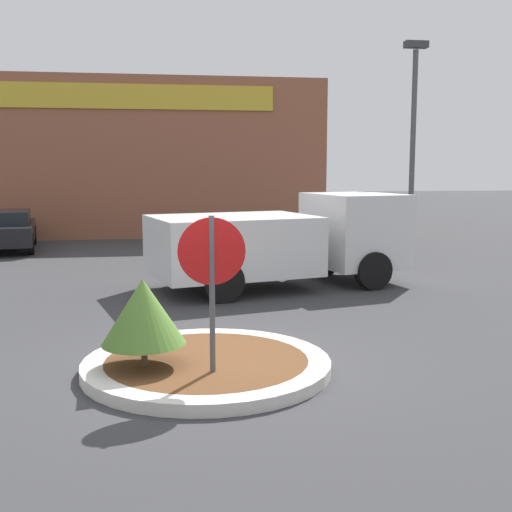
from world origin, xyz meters
TOP-DOWN VIEW (x-y plane):
  - ground_plane at (0.00, 0.00)m, footprint 120.00×120.00m
  - traffic_island at (0.00, 0.00)m, footprint 3.30×3.30m
  - stop_sign at (0.04, -0.52)m, footprint 0.83×0.07m
  - island_shrub at (-0.81, -0.17)m, footprint 1.08×1.08m
  - utility_truck at (2.21, 5.80)m, footprint 6.08×3.63m
  - storefront_building at (-1.21, 19.14)m, footprint 14.29×6.07m
  - parked_sedan_black at (-5.51, 13.41)m, footprint 2.39×4.44m
  - light_pole at (7.13, 10.57)m, footprint 0.70×0.30m

SIDE VIEW (x-z plane):
  - ground_plane at x=0.00m, z-range 0.00..0.00m
  - traffic_island at x=0.00m, z-range 0.00..0.16m
  - parked_sedan_black at x=-5.51m, z-range 0.03..1.33m
  - island_shrub at x=-0.81m, z-range 0.31..1.45m
  - utility_truck at x=2.21m, z-range 0.03..2.11m
  - stop_sign at x=0.04m, z-range 0.41..2.53m
  - storefront_building at x=-1.21m, z-range 0.00..6.05m
  - light_pole at x=7.13m, z-range 0.55..6.97m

